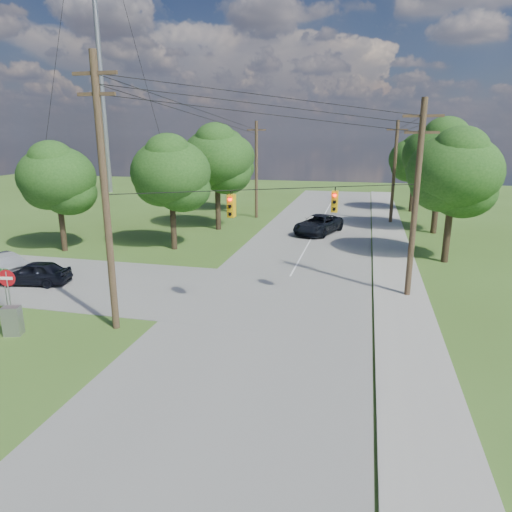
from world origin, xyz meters
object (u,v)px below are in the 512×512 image
(pole_ne, at_px, (416,198))
(pole_north_e, at_px, (394,172))
(do_not_enter_sign, at_px, (7,284))
(pole_sw, at_px, (105,194))
(car_main_north, at_px, (318,224))
(car_cross_dark, at_px, (35,273))
(control_cabinet, at_px, (12,321))
(pole_north_w, at_px, (256,169))

(pole_ne, height_order, pole_north_e, pole_ne)
(pole_ne, xyz_separation_m, do_not_enter_sign, (-18.94, -7.88, -3.64))
(pole_sw, relative_size, pole_ne, 1.14)
(pole_sw, bearing_deg, car_main_north, 73.10)
(car_main_north, distance_m, do_not_enter_sign, 26.29)
(car_cross_dark, relative_size, do_not_enter_sign, 1.64)
(pole_ne, bearing_deg, pole_north_e, 90.00)
(control_cabinet, bearing_deg, pole_ne, 11.32)
(pole_ne, height_order, do_not_enter_sign, pole_ne)
(control_cabinet, distance_m, do_not_enter_sign, 2.34)
(car_main_north, bearing_deg, control_cabinet, -95.14)
(pole_ne, relative_size, car_cross_dark, 2.54)
(pole_ne, relative_size, control_cabinet, 7.86)
(do_not_enter_sign, bearing_deg, pole_north_e, 46.66)
(pole_north_e, relative_size, car_main_north, 1.68)
(pole_north_e, distance_m, pole_north_w, 13.90)
(pole_sw, distance_m, control_cabinet, 7.11)
(pole_north_e, height_order, do_not_enter_sign, pole_north_e)
(pole_ne, distance_m, do_not_enter_sign, 20.84)
(control_cabinet, bearing_deg, car_cross_dark, 104.96)
(control_cabinet, bearing_deg, pole_sw, 6.86)
(pole_ne, xyz_separation_m, pole_north_e, (-0.00, 22.00, -0.34))
(car_main_north, height_order, control_cabinet, car_main_north)
(pole_ne, relative_size, do_not_enter_sign, 4.17)
(car_cross_dark, bearing_deg, car_main_north, 131.72)
(car_main_north, xyz_separation_m, do_not_enter_sign, (-12.39, -23.16, 0.97))
(pole_sw, xyz_separation_m, control_cabinet, (-4.06, -1.78, -5.56))
(pole_north_e, distance_m, do_not_enter_sign, 35.54)
(pole_sw, height_order, pole_north_w, pole_sw)
(pole_north_w, height_order, do_not_enter_sign, pole_north_w)
(car_cross_dark, bearing_deg, pole_ne, 88.96)
(car_main_north, bearing_deg, do_not_enter_sign, -99.24)
(pole_ne, xyz_separation_m, control_cabinet, (-17.56, -9.38, -4.80))
(pole_north_e, height_order, car_main_north, pole_north_e)
(car_cross_dark, distance_m, control_cabinet, 7.42)
(control_cabinet, bearing_deg, do_not_enter_sign, 116.09)
(control_cabinet, relative_size, do_not_enter_sign, 0.53)
(pole_north_e, bearing_deg, pole_north_w, 180.00)
(pole_north_e, xyz_separation_m, pole_north_w, (-13.90, 0.00, 0.00))
(pole_sw, distance_m, pole_north_w, 29.62)
(pole_ne, height_order, car_cross_dark, pole_ne)
(pole_north_w, xyz_separation_m, car_cross_dark, (-7.56, -25.07, -4.39))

